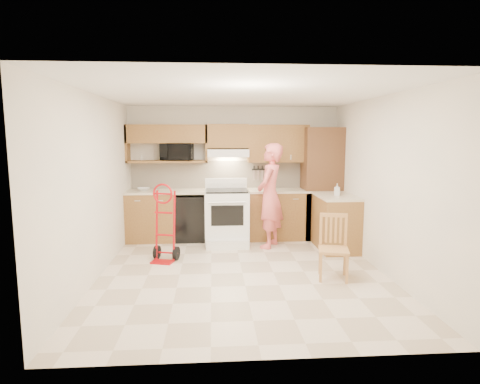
{
  "coord_description": "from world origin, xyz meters",
  "views": [
    {
      "loc": [
        -0.41,
        -5.48,
        1.93
      ],
      "look_at": [
        0.0,
        0.5,
        1.1
      ],
      "focal_mm": 29.92,
      "sensor_mm": 36.0,
      "label": 1
    }
  ],
  "objects": [
    {
      "name": "floor",
      "position": [
        0.0,
        0.0,
        -0.01
      ],
      "size": [
        4.0,
        4.5,
        0.02
      ],
      "primitive_type": "cube",
      "color": "beige",
      "rests_on": "ground"
    },
    {
      "name": "ceiling",
      "position": [
        0.0,
        0.0,
        2.51
      ],
      "size": [
        4.0,
        4.5,
        0.02
      ],
      "primitive_type": "cube",
      "color": "white",
      "rests_on": "ground"
    },
    {
      "name": "wall_back",
      "position": [
        0.0,
        2.26,
        1.25
      ],
      "size": [
        4.0,
        0.02,
        2.5
      ],
      "primitive_type": "cube",
      "color": "#F2E6CA",
      "rests_on": "ground"
    },
    {
      "name": "wall_front",
      "position": [
        0.0,
        -2.26,
        1.25
      ],
      "size": [
        4.0,
        0.02,
        2.5
      ],
      "primitive_type": "cube",
      "color": "#F2E6CA",
      "rests_on": "ground"
    },
    {
      "name": "wall_left",
      "position": [
        -2.01,
        0.0,
        1.25
      ],
      "size": [
        0.02,
        4.5,
        2.5
      ],
      "primitive_type": "cube",
      "color": "#F2E6CA",
      "rests_on": "ground"
    },
    {
      "name": "wall_right",
      "position": [
        2.01,
        0.0,
        1.25
      ],
      "size": [
        0.02,
        4.5,
        2.5
      ],
      "primitive_type": "cube",
      "color": "#F2E6CA",
      "rests_on": "ground"
    },
    {
      "name": "backsplash",
      "position": [
        0.0,
        2.23,
        1.2
      ],
      "size": [
        3.92,
        0.03,
        0.55
      ],
      "primitive_type": "cube",
      "color": "beige",
      "rests_on": "wall_back"
    },
    {
      "name": "lower_cab_left",
      "position": [
        -1.55,
        1.95,
        0.45
      ],
      "size": [
        0.9,
        0.6,
        0.9
      ],
      "primitive_type": "cube",
      "color": "olive",
      "rests_on": "ground"
    },
    {
      "name": "dishwasher",
      "position": [
        -0.8,
        1.95,
        0.42
      ],
      "size": [
        0.6,
        0.6,
        0.85
      ],
      "primitive_type": "cube",
      "color": "black",
      "rests_on": "ground"
    },
    {
      "name": "lower_cab_right",
      "position": [
        0.83,
        1.95,
        0.45
      ],
      "size": [
        1.14,
        0.6,
        0.9
      ],
      "primitive_type": "cube",
      "color": "olive",
      "rests_on": "ground"
    },
    {
      "name": "countertop_left",
      "position": [
        -1.25,
        1.95,
        0.92
      ],
      "size": [
        1.5,
        0.63,
        0.04
      ],
      "primitive_type": "cube",
      "color": "beige",
      "rests_on": "lower_cab_left"
    },
    {
      "name": "countertop_right",
      "position": [
        0.83,
        1.95,
        0.92
      ],
      "size": [
        1.14,
        0.63,
        0.04
      ],
      "primitive_type": "cube",
      "color": "beige",
      "rests_on": "lower_cab_right"
    },
    {
      "name": "cab_return_right",
      "position": [
        1.7,
        1.15,
        0.45
      ],
      "size": [
        0.6,
        1.0,
        0.9
      ],
      "primitive_type": "cube",
      "color": "olive",
      "rests_on": "ground"
    },
    {
      "name": "countertop_return",
      "position": [
        1.7,
        1.15,
        0.92
      ],
      "size": [
        0.63,
        1.0,
        0.04
      ],
      "primitive_type": "cube",
      "color": "beige",
      "rests_on": "cab_return_right"
    },
    {
      "name": "pantry_tall",
      "position": [
        1.65,
        1.95,
        1.05
      ],
      "size": [
        0.7,
        0.6,
        2.1
      ],
      "primitive_type": "cube",
      "color": "#4F331A",
      "rests_on": "ground"
    },
    {
      "name": "upper_cab_left",
      "position": [
        -1.25,
        2.08,
        1.98
      ],
      "size": [
        1.5,
        0.33,
        0.34
      ],
      "primitive_type": "cube",
      "color": "olive",
      "rests_on": "wall_back"
    },
    {
      "name": "upper_shelf_mw",
      "position": [
        -1.25,
        2.08,
        1.47
      ],
      "size": [
        1.5,
        0.33,
        0.04
      ],
      "primitive_type": "cube",
      "color": "olive",
      "rests_on": "wall_back"
    },
    {
      "name": "upper_cab_center",
      "position": [
        -0.12,
        2.08,
        1.94
      ],
      "size": [
        0.76,
        0.33,
        0.44
      ],
      "primitive_type": "cube",
      "color": "olive",
      "rests_on": "wall_back"
    },
    {
      "name": "upper_cab_right",
      "position": [
        0.83,
        2.08,
        1.8
      ],
      "size": [
        1.14,
        0.33,
        0.7
      ],
      "primitive_type": "cube",
      "color": "olive",
      "rests_on": "wall_back"
    },
    {
      "name": "range_hood",
      "position": [
        -0.12,
        2.02,
        1.63
      ],
      "size": [
        0.76,
        0.46,
        0.14
      ],
      "primitive_type": "cube",
      "color": "white",
      "rests_on": "wall_back"
    },
    {
      "name": "knife_strip",
      "position": [
        0.55,
        2.21,
        1.24
      ],
      "size": [
        0.4,
        0.05,
        0.29
      ],
      "primitive_type": null,
      "color": "black",
      "rests_on": "backsplash"
    },
    {
      "name": "microwave",
      "position": [
        -1.07,
        2.08,
        1.65
      ],
      "size": [
        0.62,
        0.45,
        0.32
      ],
      "primitive_type": "imported",
      "rotation": [
        0.0,
        0.0,
        -0.1
      ],
      "color": "black",
      "rests_on": "upper_shelf_mw"
    },
    {
      "name": "range",
      "position": [
        -0.16,
        1.63,
        0.58
      ],
      "size": [
        0.78,
        1.03,
        1.16
      ],
      "primitive_type": null,
      "color": "white",
      "rests_on": "ground"
    },
    {
      "name": "person",
      "position": [
        0.58,
        1.35,
        0.91
      ],
      "size": [
        0.67,
        0.79,
        1.82
      ],
      "primitive_type": "imported",
      "rotation": [
        0.0,
        0.0,
        -2.0
      ],
      "color": "#E96663",
      "rests_on": "ground"
    },
    {
      "name": "hand_truck",
      "position": [
        -1.18,
        0.64,
        0.55
      ],
      "size": [
        0.53,
        0.5,
        1.1
      ],
      "primitive_type": null,
      "rotation": [
        0.0,
        0.0,
        -0.28
      ],
      "color": "#B50B11",
      "rests_on": "ground"
    },
    {
      "name": "dining_chair",
      "position": [
        1.22,
        -0.31,
        0.44
      ],
      "size": [
        0.48,
        0.51,
        0.88
      ],
      "primitive_type": null,
      "rotation": [
        0.0,
        0.0,
        -0.24
      ],
      "color": "tan",
      "rests_on": "ground"
    },
    {
      "name": "soap_bottle",
      "position": [
        1.7,
        1.13,
        1.04
      ],
      "size": [
        0.12,
        0.12,
        0.2
      ],
      "primitive_type": "imported",
      "rotation": [
        0.0,
        0.0,
        -0.33
      ],
      "color": "white",
      "rests_on": "countertop_return"
    },
    {
      "name": "bowl",
      "position": [
        -1.69,
        1.95,
        0.97
      ],
      "size": [
        0.28,
        0.28,
        0.06
      ],
      "primitive_type": "imported",
      "rotation": [
        0.0,
        0.0,
        0.25
      ],
      "color": "white",
      "rests_on": "countertop_left"
    }
  ]
}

